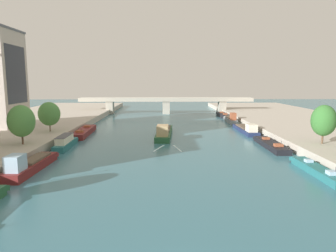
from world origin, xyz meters
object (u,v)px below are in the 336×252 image
moored_boat_left_midway (30,165)px  tree_left_by_lamp (21,121)px  moored_boat_right_downstream (223,115)px  moored_boat_right_end (271,144)px  tree_right_midway (324,121)px  moored_boat_right_near (231,119)px  bridge_far (166,103)px  tree_left_past_mid (49,114)px  moored_boat_left_near (65,142)px  moored_boat_left_end (84,132)px  moored_boat_right_far (317,170)px  barge_midriver (164,132)px  moored_boat_right_midway (246,129)px

moored_boat_left_midway → tree_left_by_lamp: 13.38m
moored_boat_right_downstream → moored_boat_left_midway: bearing=-121.8°
moored_boat_right_end → tree_right_midway: tree_right_midway is taller
moored_boat_right_end → moored_boat_right_near: 35.76m
tree_right_midway → bridge_far: (-27.58, 66.83, -1.75)m
moored_boat_right_downstream → tree_left_past_mid: bearing=-138.7°
moored_boat_left_near → moored_boat_right_near: size_ratio=0.85×
moored_boat_left_end → tree_left_by_lamp: (-5.86, -19.41, 5.22)m
moored_boat_right_far → tree_left_by_lamp: tree_left_by_lamp is taller
moored_boat_left_midway → barge_midriver: bearing=54.7°
moored_boat_right_midway → tree_left_by_lamp: size_ratio=2.36×
bridge_far → tree_left_past_mid: bearing=-116.7°
moored_boat_left_midway → bridge_far: size_ratio=0.20×
barge_midriver → moored_boat_right_far: barge_midriver is taller
moored_boat_left_midway → moored_boat_left_near: bearing=89.7°
barge_midriver → tree_right_midway: 33.53m
moored_boat_left_end → tree_left_past_mid: 9.76m
moored_boat_right_far → moored_boat_right_downstream: 67.99m
moored_boat_right_far → tree_left_by_lamp: (-46.77, 12.78, 5.33)m
moored_boat_left_near → moored_boat_right_end: moored_boat_left_near is taller
moored_boat_left_midway → tree_left_by_lamp: tree_left_by_lamp is taller
moored_boat_left_near → moored_boat_right_midway: moored_boat_right_midway is taller
moored_boat_right_midway → tree_left_past_mid: (-46.54, -8.33, 4.88)m
moored_boat_right_midway → moored_boat_left_end: bearing=-176.3°
moored_boat_left_midway → moored_boat_left_end: (-0.12, 30.33, -0.32)m
moored_boat_left_midway → tree_left_past_mid: tree_left_past_mid is taller
bridge_far → tree_left_by_lamp: bearing=-111.6°
tree_left_by_lamp → tree_left_past_mid: (-0.22, 13.68, -0.20)m
moored_boat_right_downstream → moored_boat_left_end: bearing=-139.0°
moored_boat_right_downstream → moored_boat_right_midway: bearing=-91.2°
tree_left_past_mid → tree_right_midway: bearing=-14.6°
tree_left_by_lamp → tree_right_midway: (53.93, -0.44, 0.05)m
moored_boat_right_midway → moored_boat_right_near: moored_boat_right_near is taller
moored_boat_right_downstream → tree_left_by_lamp: 72.69m
tree_right_midway → bridge_far: tree_right_midway is taller
moored_boat_right_midway → moored_boat_right_near: size_ratio=1.25×
moored_boat_left_midway → moored_boat_right_midway: size_ratio=0.84×
moored_boat_right_far → bridge_far: size_ratio=0.19×
barge_midriver → moored_boat_right_near: (21.05, 23.80, 0.01)m
moored_boat_right_downstream → tree_left_past_mid: 63.09m
barge_midriver → moored_boat_right_midway: size_ratio=1.19×
moored_boat_left_near → tree_left_past_mid: bearing=124.8°
moored_boat_right_end → moored_boat_right_midway: size_ratio=0.89×
moored_boat_right_far → moored_boat_left_near: bearing=156.9°
moored_boat_right_midway → moored_boat_right_near: (0.11, 18.25, 0.21)m
moored_boat_right_end → tree_left_past_mid: tree_left_past_mid is taller
moored_boat_left_midway → tree_right_midway: bearing=12.3°
moored_boat_right_near → tree_left_past_mid: size_ratio=2.01×
moored_boat_right_midway → moored_boat_right_far: bearing=-89.3°
moored_boat_left_end → tree_left_past_mid: tree_left_past_mid is taller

